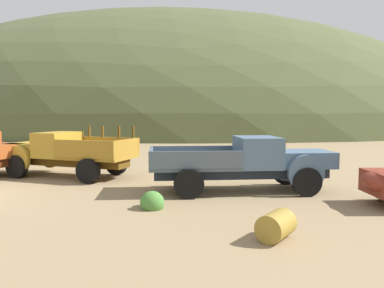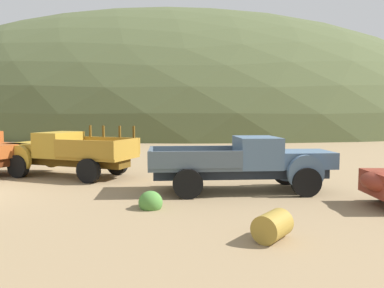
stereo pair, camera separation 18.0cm
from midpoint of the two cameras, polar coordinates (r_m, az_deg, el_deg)
hill_far_left at (r=73.76m, az=-6.50°, el=2.62°), size 108.46×78.98×40.57m
truck_mustard at (r=16.91m, az=-19.88°, el=-1.27°), size 5.92×2.78×2.16m
truck_chalk_blue at (r=13.03m, az=9.22°, el=-2.86°), size 6.54×3.75×1.89m
oil_drum_foreground at (r=8.28m, az=12.18°, el=-12.18°), size 0.90×1.03×0.61m
bush_between_trucks at (r=10.76m, az=-6.66°, el=-8.87°), size 0.71×0.81×0.66m
bush_front_right at (r=19.59m, az=13.64°, el=-2.79°), size 0.85×0.72×0.67m
bush_near_barrel at (r=18.12m, az=15.93°, el=-3.60°), size 0.65×0.59×0.50m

